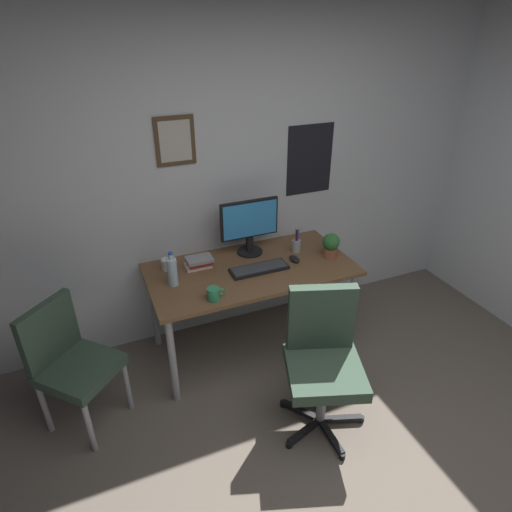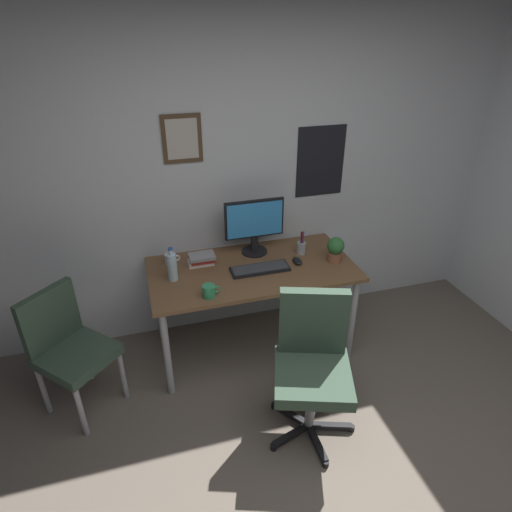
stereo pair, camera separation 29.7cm
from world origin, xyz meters
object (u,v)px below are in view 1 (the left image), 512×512
at_px(potted_plant, 331,245).
at_px(monitor, 249,225).
at_px(computer_mouse, 294,259).
at_px(coffee_mug_far, 167,264).
at_px(keyboard, 259,269).
at_px(water_bottle, 172,271).
at_px(book_stack_left, 199,262).
at_px(office_chair, 323,355).
at_px(coffee_mug_near, 214,294).
at_px(pen_cup, 296,245).
at_px(side_chair, 70,359).

bearing_deg(potted_plant, monitor, 150.61).
distance_m(computer_mouse, coffee_mug_far, 0.95).
height_order(keyboard, potted_plant, potted_plant).
distance_m(monitor, water_bottle, 0.71).
bearing_deg(book_stack_left, potted_plant, -13.67).
bearing_deg(office_chair, coffee_mug_near, 134.40).
xyz_separation_m(water_bottle, coffee_mug_far, (0.01, 0.22, -0.06)).
distance_m(keyboard, potted_plant, 0.59).
relative_size(monitor, keyboard, 1.07).
distance_m(water_bottle, pen_cup, 1.01).
relative_size(side_chair, coffee_mug_far, 7.67).
xyz_separation_m(computer_mouse, book_stack_left, (-0.69, 0.19, 0.02)).
bearing_deg(coffee_mug_near, water_bottle, 125.74).
bearing_deg(potted_plant, computer_mouse, 170.53).
xyz_separation_m(coffee_mug_near, book_stack_left, (0.03, 0.44, -0.00)).
height_order(monitor, pen_cup, monitor).
distance_m(monitor, pen_cup, 0.41).
distance_m(water_bottle, book_stack_left, 0.29).
distance_m(monitor, book_stack_left, 0.48).
bearing_deg(potted_plant, book_stack_left, 166.33).
distance_m(keyboard, coffee_mug_near, 0.48).
distance_m(coffee_mug_far, potted_plant, 1.23).
height_order(monitor, coffee_mug_far, monitor).
xyz_separation_m(side_chair, book_stack_left, (0.96, 0.38, 0.28)).
xyz_separation_m(side_chair, potted_plant, (1.94, 0.15, 0.34)).
xyz_separation_m(monitor, pen_cup, (0.34, -0.12, -0.19)).
xyz_separation_m(office_chair, keyboard, (-0.11, 0.77, 0.23)).
relative_size(water_bottle, pen_cup, 1.26).
xyz_separation_m(potted_plant, pen_cup, (-0.20, 0.18, -0.05)).
bearing_deg(side_chair, computer_mouse, 6.67).
relative_size(monitor, coffee_mug_near, 3.73).
height_order(monitor, potted_plant, monitor).
relative_size(office_chair, book_stack_left, 4.79).
height_order(monitor, keyboard, monitor).
relative_size(monitor, water_bottle, 1.82).
distance_m(office_chair, water_bottle, 1.14).
distance_m(monitor, coffee_mug_near, 0.72).
xyz_separation_m(office_chair, monitor, (-0.07, 1.05, 0.45)).
bearing_deg(monitor, keyboard, -97.81).
distance_m(computer_mouse, potted_plant, 0.30).
bearing_deg(water_bottle, side_chair, -163.09).
bearing_deg(pen_cup, keyboard, -157.56).
bearing_deg(coffee_mug_near, book_stack_left, 86.31).
bearing_deg(water_bottle, book_stack_left, 34.82).
height_order(coffee_mug_near, book_stack_left, coffee_mug_near).
relative_size(side_chair, book_stack_left, 4.41).
height_order(coffee_mug_far, pen_cup, pen_cup).
relative_size(coffee_mug_far, pen_cup, 0.57).
xyz_separation_m(side_chair, pen_cup, (1.74, 0.33, 0.29)).
bearing_deg(side_chair, coffee_mug_near, -3.67).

